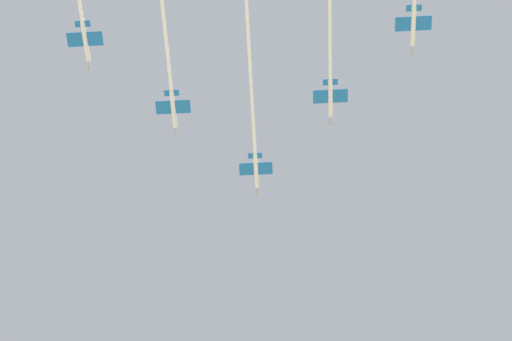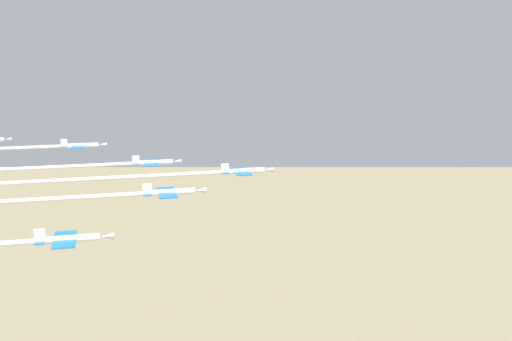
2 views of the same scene
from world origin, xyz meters
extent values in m
cylinder|color=white|center=(11.57, 18.21, 179.42)|extent=(9.83, 2.58, 1.19)
cone|color=#9EA3AD|center=(17.48, 19.07, 179.42)|extent=(2.31, 1.43, 1.13)
cube|color=blue|center=(11.04, 18.13, 179.36)|extent=(4.68, 9.09, 0.20)
cube|color=blue|center=(7.34, 17.60, 179.42)|extent=(2.03, 3.87, 0.20)
cube|color=white|center=(7.43, 17.61, 180.39)|extent=(1.74, 0.42, 1.95)
cylinder|color=white|center=(-17.84, 13.95, 179.42)|extent=(49.28, 7.94, 0.84)
cylinder|color=white|center=(-9.75, 35.01, 178.31)|extent=(9.83, 2.58, 1.19)
cone|color=#9EA3AD|center=(-3.85, 35.86, 178.31)|extent=(2.31, 1.43, 1.13)
cube|color=blue|center=(-10.29, 34.93, 178.26)|extent=(4.68, 9.09, 0.20)
cube|color=blue|center=(-13.98, 34.39, 178.31)|extent=(2.03, 3.87, 0.20)
cube|color=white|center=(-13.89, 34.41, 179.29)|extent=(1.74, 0.42, 1.95)
cylinder|color=white|center=(-33.20, 31.61, 178.31)|extent=(37.35, 6.21, 0.84)
cylinder|color=white|center=(-4.11, -3.94, 180.52)|extent=(9.83, 2.58, 1.19)
cone|color=#9EA3AD|center=(1.79, -3.09, 180.52)|extent=(2.31, 1.43, 1.13)
cube|color=blue|center=(-4.65, -4.02, 180.46)|extent=(4.68, 9.09, 0.20)
cube|color=blue|center=(-8.34, -4.55, 180.52)|extent=(2.03, 3.87, 0.20)
cube|color=white|center=(-8.26, -4.54, 181.50)|extent=(1.74, 0.42, 1.95)
cylinder|color=white|center=(-30.35, 51.91, 179.90)|extent=(9.83, 2.58, 1.19)
cone|color=#9EA3AD|center=(-24.44, 52.76, 179.90)|extent=(2.31, 1.43, 1.13)
cube|color=blue|center=(-30.88, 51.83, 179.84)|extent=(4.68, 9.09, 0.20)
cube|color=blue|center=(-34.58, 51.29, 179.90)|extent=(2.03, 3.87, 0.20)
cube|color=white|center=(-34.49, 51.31, 180.87)|extent=(1.74, 0.42, 1.95)
cylinder|color=white|center=(-19.08, -25.99, 178.93)|extent=(9.83, 2.58, 1.19)
cone|color=#9EA3AD|center=(-13.17, -25.13, 178.93)|extent=(2.31, 1.43, 1.13)
cube|color=blue|center=(-19.61, -26.07, 178.88)|extent=(4.68, 9.09, 0.20)
cube|color=blue|center=(-23.31, -26.60, 178.93)|extent=(2.03, 3.87, 0.20)
cube|color=white|center=(-23.22, -26.59, 179.91)|extent=(1.74, 0.42, 1.95)
camera|label=1|loc=(-73.85, 1.29, 3.17)|focal=52.91mm
camera|label=2|loc=(1.55, -125.71, 211.57)|focal=45.81mm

